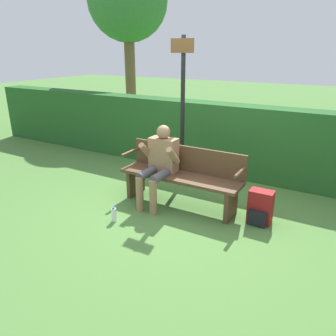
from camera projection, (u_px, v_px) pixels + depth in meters
The scene contains 8 objects.
ground_plane at pixel (180, 205), 5.06m from camera, with size 40.00×40.00×0.00m, color #4C7A38.
hedge_back at pixel (222, 139), 6.20m from camera, with size 12.00×0.47×1.33m.
park_bench at pixel (182, 175), 4.94m from camera, with size 1.87×0.48×0.88m.
person_seated at pixel (159, 161), 4.91m from camera, with size 0.56×0.66×1.21m.
backpack at pixel (260, 208), 4.47m from camera, with size 0.32×0.27×0.47m.
water_bottle at pixel (114, 215), 4.54m from camera, with size 0.07×0.07×0.22m.
signpost at pixel (182, 106), 5.33m from camera, with size 0.39×0.09×2.47m.
tree at pixel (128, 2), 9.58m from camera, with size 2.35×2.35×4.78m.
Camera 1 is at (2.12, -4.04, 2.27)m, focal length 35.00 mm.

